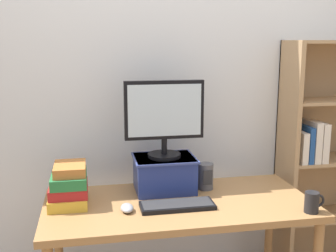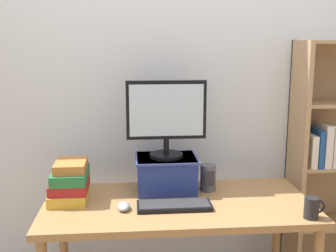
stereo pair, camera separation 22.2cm
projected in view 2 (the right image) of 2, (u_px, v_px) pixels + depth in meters
back_wall at (169, 80)px, 2.61m from camera, size 7.00×0.08×2.60m
desk at (178, 215)px, 2.24m from camera, size 1.41×0.67×0.70m
riser_box at (166, 173)px, 2.39m from camera, size 0.35×0.28×0.20m
computer_monitor at (166, 115)px, 2.32m from camera, size 0.44×0.19×0.43m
keyboard at (174, 206)px, 2.15m from camera, size 0.38×0.14×0.02m
computer_mouse at (124, 206)px, 2.12m from camera, size 0.06×0.10×0.04m
book_stack at (70, 182)px, 2.23m from camera, size 0.20×0.27×0.21m
coffee_mug at (312, 208)px, 2.01m from camera, size 0.10×0.07×0.10m
desk_speaker at (208, 178)px, 2.39m from camera, size 0.09×0.09×0.15m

